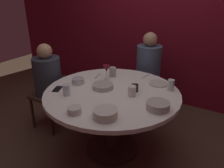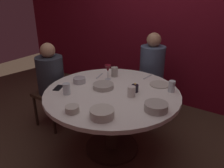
# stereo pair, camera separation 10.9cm
# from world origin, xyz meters

# --- Properties ---
(ground_plane) EXTENTS (8.00, 8.00, 0.00)m
(ground_plane) POSITION_xyz_m (0.00, 0.00, 0.00)
(ground_plane) COLOR #4C3828
(back_wall) EXTENTS (6.00, 0.10, 2.60)m
(back_wall) POSITION_xyz_m (0.00, 1.53, 1.30)
(back_wall) COLOR maroon
(back_wall) RESTS_ON ground
(dining_table) EXTENTS (1.40, 1.40, 0.72)m
(dining_table) POSITION_xyz_m (0.00, 0.00, 0.58)
(dining_table) COLOR white
(dining_table) RESTS_ON ground
(seated_diner_left) EXTENTS (0.40, 0.40, 1.11)m
(seated_diner_left) POSITION_xyz_m (-0.92, 0.00, 0.69)
(seated_diner_left) COLOR #3F2D1E
(seated_diner_left) RESTS_ON ground
(seated_diner_back) EXTENTS (0.40, 0.40, 1.17)m
(seated_diner_back) POSITION_xyz_m (0.00, 0.99, 0.72)
(seated_diner_back) COLOR #3F2D1E
(seated_diner_back) RESTS_ON ground
(candle_holder) EXTENTS (0.07, 0.07, 0.10)m
(candle_holder) POSITION_xyz_m (0.20, 0.12, 0.76)
(candle_holder) COLOR black
(candle_holder) RESTS_ON dining_table
(wine_glass) EXTENTS (0.08, 0.08, 0.18)m
(wine_glass) POSITION_xyz_m (-0.22, 0.24, 0.85)
(wine_glass) COLOR silver
(wine_glass) RESTS_ON dining_table
(dinner_plate) EXTENTS (0.21, 0.21, 0.01)m
(dinner_plate) POSITION_xyz_m (0.35, 0.42, 0.73)
(dinner_plate) COLOR beige
(dinner_plate) RESTS_ON dining_table
(cell_phone) EXTENTS (0.12, 0.16, 0.01)m
(cell_phone) POSITION_xyz_m (-0.52, -0.25, 0.73)
(cell_phone) COLOR black
(cell_phone) RESTS_ON dining_table
(bowl_serving_large) EXTENTS (0.14, 0.14, 0.06)m
(bowl_serving_large) POSITION_xyz_m (-0.43, -0.02, 0.75)
(bowl_serving_large) COLOR #B7B7BC
(bowl_serving_large) RESTS_ON dining_table
(bowl_salad_center) EXTENTS (0.21, 0.21, 0.07)m
(bowl_salad_center) POSITION_xyz_m (0.53, -0.11, 0.76)
(bowl_salad_center) COLOR #B2ADA3
(bowl_salad_center) RESTS_ON dining_table
(bowl_small_white) EXTENTS (0.12, 0.12, 0.06)m
(bowl_small_white) POSITION_xyz_m (-0.05, -0.54, 0.75)
(bowl_small_white) COLOR beige
(bowl_small_white) RESTS_ON dining_table
(bowl_sauce_side) EXTENTS (0.20, 0.20, 0.07)m
(bowl_sauce_side) POSITION_xyz_m (0.21, -0.46, 0.76)
(bowl_sauce_side) COLOR beige
(bowl_sauce_side) RESTS_ON dining_table
(bowl_rice_portion) EXTENTS (0.22, 0.22, 0.05)m
(bowl_rice_portion) POSITION_xyz_m (-0.12, 0.01, 0.75)
(bowl_rice_portion) COLOR #B2ADA3
(bowl_rice_portion) RESTS_ON dining_table
(cup_near_candle) EXTENTS (0.07, 0.07, 0.12)m
(cup_near_candle) POSITION_xyz_m (0.51, 0.33, 0.78)
(cup_near_candle) COLOR silver
(cup_near_candle) RESTS_ON dining_table
(cup_by_left_diner) EXTENTS (0.08, 0.08, 0.11)m
(cup_by_left_diner) POSITION_xyz_m (-0.21, 0.37, 0.78)
(cup_by_left_diner) COLOR #B2ADA3
(cup_by_left_diner) RESTS_ON dining_table
(cup_by_right_diner) EXTENTS (0.08, 0.08, 0.10)m
(cup_by_right_diner) POSITION_xyz_m (0.22, 0.01, 0.77)
(cup_by_right_diner) COLOR silver
(cup_by_right_diner) RESTS_ON dining_table
(cup_center_front) EXTENTS (0.07, 0.07, 0.11)m
(cup_center_front) POSITION_xyz_m (-0.34, -0.31, 0.78)
(cup_center_front) COLOR silver
(cup_center_front) RESTS_ON dining_table
(fork_near_plate) EXTENTS (0.04, 0.18, 0.01)m
(fork_near_plate) POSITION_xyz_m (0.14, 0.56, 0.73)
(fork_near_plate) COLOR #B7B7BC
(fork_near_plate) RESTS_ON dining_table
(knife_near_plate) EXTENTS (0.05, 0.18, 0.01)m
(knife_near_plate) POSITION_xyz_m (-0.36, 0.27, 0.73)
(knife_near_plate) COLOR #B7B7BC
(knife_near_plate) RESTS_ON dining_table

